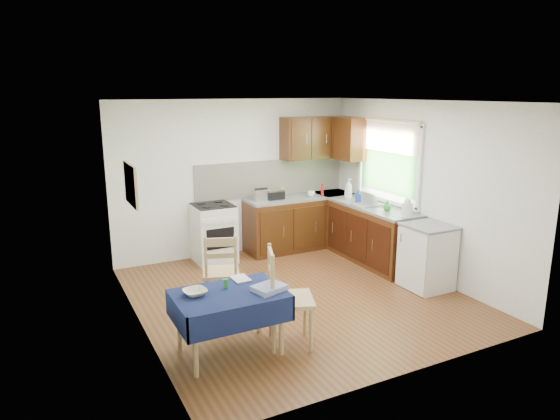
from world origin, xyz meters
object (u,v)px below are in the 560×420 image
dish_rack (368,204)px  chair_near (285,295)px  chair_far (221,270)px  sandwich_press (274,194)px  kettle (407,209)px  dining_table (229,302)px  toaster (261,195)px

dish_rack → chair_near: bearing=-121.9°
chair_far → chair_near: bearing=124.1°
sandwich_press → dish_rack: (1.09, -1.07, -0.06)m
chair_near → kettle: (2.43, 0.97, 0.45)m
dining_table → chair_near: (0.59, -0.09, 0.01)m
chair_far → dish_rack: size_ratio=2.20×
chair_far → kettle: (2.72, -0.16, 0.50)m
sandwich_press → dish_rack: size_ratio=0.63×
chair_far → kettle: 2.77m
kettle → chair_far: bearing=176.7°
chair_near → toaster: bearing=0.7°
chair_far → toaster: toaster is taller
dish_rack → dining_table: bearing=-129.0°
chair_near → toaster: 3.09m
chair_far → toaster: 2.26m
chair_near → toaster: (1.06, 2.87, 0.43)m
dining_table → toaster: bearing=54.9°
dining_table → chair_far: 1.08m
chair_far → chair_near: (0.29, -1.12, 0.05)m
toaster → sandwich_press: (0.23, -0.00, -0.01)m
dish_rack → chair_far: bearing=-144.8°
dish_rack → kettle: 0.84m
chair_far → kettle: kettle is taller
dish_rack → kettle: bearing=-65.3°
chair_far → kettle: size_ratio=3.72×
chair_far → sandwich_press: sandwich_press is taller
toaster → dish_rack: dish_rack is taller
toaster → dish_rack: (1.32, -1.08, -0.07)m
dining_table → chair_far: (0.30, 1.03, -0.04)m
dish_rack → sandwich_press: bearing=156.4°
sandwich_press → kettle: 2.22m
toaster → sandwich_press: 0.23m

